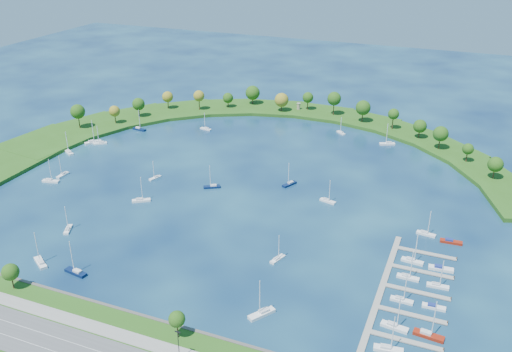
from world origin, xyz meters
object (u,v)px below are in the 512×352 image
at_px(harbor_tower, 299,106).
at_px(docked_boat_4, 402,299).
at_px(moored_boat_11, 76,271).
at_px(docked_boat_8, 412,260).
at_px(moored_boat_10, 100,143).
at_px(docked_boat_9, 441,268).
at_px(moored_boat_2, 68,229).
at_px(docked_boat_6, 408,277).
at_px(moored_boat_0, 139,129).
at_px(docked_boat_7, 438,285).
at_px(moored_boat_1, 63,174).
at_px(docked_boat_3, 428,334).
at_px(moored_boat_8, 262,313).
at_px(moored_boat_17, 69,152).
at_px(moored_boat_7, 341,132).
at_px(moored_boat_5, 155,177).
at_px(moored_boat_3, 141,200).
at_px(moored_boat_15, 212,186).
at_px(docked_boat_0, 388,348).
at_px(moored_boat_16, 387,143).
at_px(moored_boat_6, 206,128).
at_px(dock_system, 401,300).
at_px(moored_boat_9, 328,200).
at_px(moored_boat_14, 289,183).
at_px(docked_boat_11, 451,242).
at_px(docked_boat_10, 426,233).
at_px(moored_boat_13, 278,258).
at_px(docked_boat_5, 434,307).
at_px(moored_boat_18, 40,262).
at_px(moored_boat_4, 51,180).

xyz_separation_m(harbor_tower, docked_boat_4, (95.56, -177.83, -3.31)).
bearing_deg(moored_boat_11, docked_boat_8, -145.91).
distance_m(moored_boat_10, docked_boat_9, 201.26).
distance_m(moored_boat_2, moored_boat_10, 97.29).
distance_m(moored_boat_10, docked_boat_6, 194.48).
bearing_deg(moored_boat_0, docked_boat_7, -19.17).
distance_m(moored_boat_1, moored_boat_11, 90.07).
xyz_separation_m(moored_boat_1, docked_boat_3, (184.43, -52.12, 0.09)).
height_order(moored_boat_2, moored_boat_8, moored_boat_8).
bearing_deg(docked_boat_4, moored_boat_17, 163.85).
bearing_deg(moored_boat_1, moored_boat_7, 136.41).
bearing_deg(moored_boat_5, moored_boat_3, 35.85).
height_order(moored_boat_15, docked_boat_0, docked_boat_0).
bearing_deg(moored_boat_16, moored_boat_6, -15.02).
xyz_separation_m(harbor_tower, moored_boat_2, (-40.37, -182.75, -3.32)).
height_order(dock_system, moored_boat_7, moored_boat_7).
height_order(moored_boat_8, moored_boat_17, moored_boat_8).
relative_size(moored_boat_0, docked_boat_9, 1.42).
bearing_deg(moored_boat_2, docked_boat_6, -107.29).
bearing_deg(docked_boat_6, moored_boat_9, 134.08).
relative_size(moored_boat_14, moored_boat_16, 0.93).
bearing_deg(moored_boat_7, moored_boat_8, 137.41).
distance_m(moored_boat_11, docked_boat_7, 130.18).
height_order(moored_boat_15, moored_boat_17, moored_boat_17).
xyz_separation_m(moored_boat_0, moored_boat_16, (144.78, 33.34, -0.00)).
bearing_deg(moored_boat_14, docked_boat_8, 80.37).
xyz_separation_m(moored_boat_6, moored_boat_8, (96.26, -148.98, 0.10)).
bearing_deg(moored_boat_7, docked_boat_11, 166.04).
distance_m(moored_boat_15, moored_boat_17, 92.56).
bearing_deg(docked_boat_10, docked_boat_4, -84.97).
xyz_separation_m(harbor_tower, moored_boat_13, (47.99, -170.36, -3.33)).
bearing_deg(moored_boat_2, moored_boat_7, -51.73).
xyz_separation_m(docked_boat_3, docked_boat_10, (-8.07, 62.47, -0.08)).
height_order(docked_boat_5, docked_boat_8, docked_boat_8).
height_order(moored_boat_6, moored_boat_14, moored_boat_14).
xyz_separation_m(moored_boat_7, docked_boat_8, (59.16, -123.94, 0.05)).
distance_m(harbor_tower, moored_boat_18, 209.29).
relative_size(moored_boat_16, docked_boat_0, 0.99).
bearing_deg(moored_boat_7, docked_boat_5, 156.59).
distance_m(moored_boat_2, docked_boat_7, 147.52).
height_order(docked_boat_4, docked_boat_8, docked_boat_8).
xyz_separation_m(moored_boat_15, docked_boat_8, (98.28, -28.46, 0.01)).
bearing_deg(docked_boat_6, docked_boat_11, 69.90).
height_order(moored_boat_9, docked_boat_8, docked_boat_8).
distance_m(moored_boat_4, moored_boat_9, 135.57).
bearing_deg(docked_boat_11, docked_boat_3, -95.50).
bearing_deg(moored_boat_16, moored_boat_0, -11.26).
distance_m(moored_boat_10, docked_boat_10, 188.11).
distance_m(moored_boat_6, moored_boat_14, 90.45).
height_order(dock_system, docked_boat_0, docked_boat_0).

